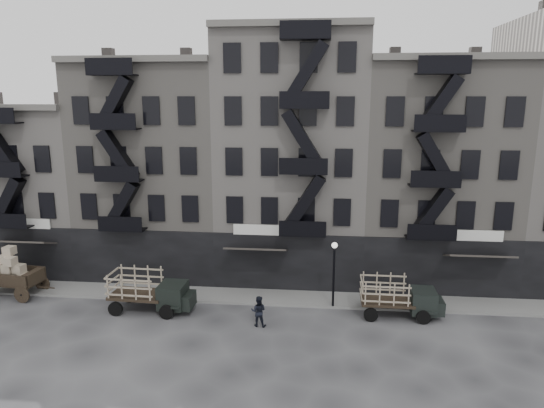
# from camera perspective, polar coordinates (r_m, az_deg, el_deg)

# --- Properties ---
(ground) EXTENTS (140.00, 140.00, 0.00)m
(ground) POSITION_cam_1_polar(r_m,az_deg,el_deg) (28.81, 1.12, -14.07)
(ground) COLOR #38383A
(ground) RESTS_ON ground
(sidewalk) EXTENTS (55.00, 2.50, 0.15)m
(sidewalk) POSITION_cam_1_polar(r_m,az_deg,el_deg) (32.17, 1.66, -10.95)
(sidewalk) COLOR slate
(sidewalk) RESTS_ON ground
(building_west) EXTENTS (10.00, 11.35, 13.20)m
(building_west) POSITION_cam_1_polar(r_m,az_deg,el_deg) (42.32, -25.77, 1.94)
(building_west) COLOR #A59E97
(building_west) RESTS_ON ground
(building_midwest) EXTENTS (10.00, 11.35, 16.20)m
(building_midwest) POSITION_cam_1_polar(r_m,az_deg,el_deg) (37.85, -12.91, 4.06)
(building_midwest) COLOR gray
(building_midwest) RESTS_ON ground
(building_center) EXTENTS (10.00, 11.35, 18.20)m
(building_center) POSITION_cam_1_polar(r_m,az_deg,el_deg) (35.81, 2.43, 5.51)
(building_center) COLOR #A59E97
(building_center) RESTS_ON ground
(building_mideast) EXTENTS (10.00, 11.35, 16.20)m
(building_mideast) POSITION_cam_1_polar(r_m,az_deg,el_deg) (36.78, 18.20, 3.50)
(building_mideast) COLOR gray
(building_mideast) RESTS_ON ground
(lamp_post) EXTENTS (0.36, 0.36, 4.28)m
(lamp_post) POSITION_cam_1_polar(r_m,az_deg,el_deg) (30.05, 7.30, -7.24)
(lamp_post) COLOR black
(lamp_post) RESTS_ON ground
(wagon) EXTENTS (4.07, 2.50, 3.26)m
(wagon) POSITION_cam_1_polar(r_m,az_deg,el_deg) (36.40, -28.45, -6.67)
(wagon) COLOR black
(wagon) RESTS_ON ground
(stake_truck_west) EXTENTS (5.18, 2.30, 2.56)m
(stake_truck_west) POSITION_cam_1_polar(r_m,az_deg,el_deg) (30.90, -14.27, -9.59)
(stake_truck_west) COLOR black
(stake_truck_west) RESTS_ON ground
(stake_truck_east) EXTENTS (4.83, 2.07, 2.41)m
(stake_truck_east) POSITION_cam_1_polar(r_m,az_deg,el_deg) (30.28, 14.69, -10.27)
(stake_truck_east) COLOR black
(stake_truck_east) RESTS_ON ground
(pedestrian_mid) EXTENTS (0.92, 0.73, 1.81)m
(pedestrian_mid) POSITION_cam_1_polar(r_m,az_deg,el_deg) (28.37, -1.60, -12.49)
(pedestrian_mid) COLOR black
(pedestrian_mid) RESTS_ON ground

